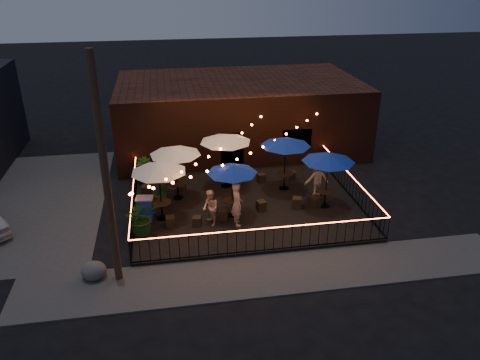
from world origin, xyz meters
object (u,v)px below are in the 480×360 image
object	(u,v)px
cafe_table_3	(225,139)
cooler	(145,207)
utility_pole	(106,176)
cafe_table_1	(175,151)
boulder	(94,271)
cafe_table_0	(159,169)
cafe_table_4	(329,158)
cafe_table_5	(286,143)
cafe_table_2	(232,170)

from	to	relation	value
cafe_table_3	cooler	bearing A→B (deg)	-147.10
utility_pole	cafe_table_1	distance (m)	6.33
cooler	boulder	bearing A→B (deg)	-106.60
cafe_table_0	cafe_table_1	distance (m)	1.98
cafe_table_0	cafe_table_1	world-z (taller)	cafe_table_1
cafe_table_0	cafe_table_1	bearing A→B (deg)	67.43
cafe_table_4	cafe_table_5	world-z (taller)	cafe_table_5
utility_pole	cafe_table_3	world-z (taller)	utility_pole
cafe_table_2	boulder	world-z (taller)	cafe_table_2
utility_pole	cafe_table_4	size ratio (longest dim) A/B	2.75
cafe_table_3	cooler	size ratio (longest dim) A/B	2.88
cafe_table_4	cooler	distance (m)	8.21
cafe_table_3	cafe_table_5	bearing A→B (deg)	-15.25
cafe_table_3	cafe_table_4	xyz separation A→B (m)	(4.12, -2.81, -0.14)
utility_pole	cafe_table_5	xyz separation A→B (m)	(7.52, 5.84, -1.45)
cooler	cafe_table_5	bearing A→B (deg)	22.10
cafe_table_2	cooler	xyz separation A→B (m)	(-3.73, 0.47, -1.69)
cafe_table_2	cooler	distance (m)	4.12
cafe_table_2	cafe_table_5	world-z (taller)	cafe_table_5
cafe_table_1	cooler	bearing A→B (deg)	-132.55
utility_pole	cooler	bearing A→B (deg)	77.58
cafe_table_5	cafe_table_2	bearing A→B (deg)	-142.49
cafe_table_2	cafe_table_4	bearing A→B (deg)	2.08
cafe_table_1	cafe_table_4	xyz separation A→B (m)	(6.53, -1.90, -0.02)
cafe_table_0	cooler	xyz separation A→B (m)	(-0.70, 0.24, -1.87)
cafe_table_0	cafe_table_4	distance (m)	7.29
cafe_table_0	boulder	size ratio (longest dim) A/B	3.35
cafe_table_1	cafe_table_2	distance (m)	3.07
cafe_table_0	cafe_table_3	bearing A→B (deg)	40.85
cafe_table_5	cafe_table_1	bearing A→B (deg)	-178.19
utility_pole	boulder	distance (m)	3.75
cafe_table_1	boulder	distance (m)	6.76
cafe_table_4	boulder	distance (m)	10.62
cafe_table_1	cafe_table_3	xyz separation A→B (m)	(2.41, 0.91, 0.13)
cafe_table_3	cooler	distance (m)	5.02
cafe_table_0	cafe_table_5	bearing A→B (deg)	18.60
cafe_table_0	cafe_table_2	world-z (taller)	cafe_table_0
cafe_table_2	cafe_table_5	distance (m)	3.65
cooler	boulder	world-z (taller)	cooler
cafe_table_0	cafe_table_4	bearing A→B (deg)	-0.57
cafe_table_1	boulder	size ratio (longest dim) A/B	3.16
cafe_table_4	cafe_table_3	bearing A→B (deg)	145.68
utility_pole	cafe_table_2	size ratio (longest dim) A/B	3.36
boulder	cafe_table_3	bearing A→B (deg)	48.97
cafe_table_1	cafe_table_3	bearing A→B (deg)	20.74
utility_pole	cafe_table_3	size ratio (longest dim) A/B	2.90
utility_pole	boulder	bearing A→B (deg)	171.01
cafe_table_5	boulder	size ratio (longest dim) A/B	3.36
cafe_table_3	cafe_table_4	bearing A→B (deg)	-34.32
boulder	utility_pole	bearing A→B (deg)	-8.99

